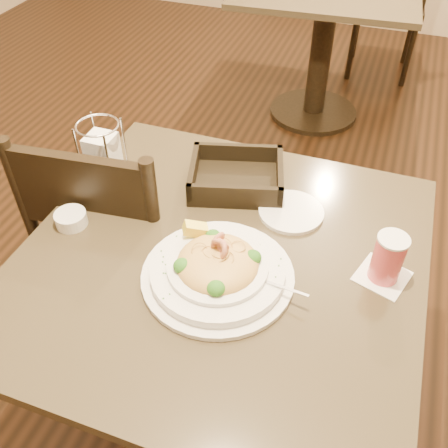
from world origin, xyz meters
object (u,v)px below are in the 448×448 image
(side_plate, at_px, (291,212))
(butter_ramekin, at_px, (71,219))
(background_table, at_px, (324,29))
(pasta_bowl, at_px, (218,268))
(dining_chair_near, at_px, (120,244))
(main_table, at_px, (221,319))
(napkin_caddy, at_px, (104,157))
(drink_glass, at_px, (388,258))
(bread_basket, at_px, (236,178))

(side_plate, xyz_separation_m, butter_ramekin, (-0.49, -0.22, 0.01))
(background_table, distance_m, pasta_bowl, 2.08)
(dining_chair_near, distance_m, butter_ramekin, 0.34)
(dining_chair_near, distance_m, pasta_bowl, 0.55)
(main_table, bearing_deg, butter_ramekin, -176.64)
(main_table, bearing_deg, napkin_caddy, 157.14)
(drink_glass, xyz_separation_m, side_plate, (-0.24, 0.14, -0.05))
(background_table, xyz_separation_m, side_plate, (0.24, -1.80, 0.24))
(bread_basket, bearing_deg, main_table, -78.95)
(bread_basket, bearing_deg, dining_chair_near, -166.55)
(bread_basket, height_order, butter_ramekin, bread_basket)
(background_table, height_order, drink_glass, drink_glass)
(dining_chair_near, distance_m, side_plate, 0.57)
(bread_basket, xyz_separation_m, napkin_caddy, (-0.33, -0.10, 0.05))
(butter_ramekin, bearing_deg, background_table, 82.97)
(pasta_bowl, relative_size, napkin_caddy, 2.11)
(main_table, relative_size, drink_glass, 6.94)
(pasta_bowl, distance_m, bread_basket, 0.33)
(side_plate, bearing_deg, background_table, 97.67)
(side_plate, relative_size, butter_ramekin, 2.12)
(background_table, bearing_deg, butter_ramekin, -97.03)
(pasta_bowl, height_order, bread_basket, pasta_bowl)
(drink_glass, distance_m, butter_ramekin, 0.73)
(main_table, distance_m, drink_glass, 0.46)
(bread_basket, relative_size, napkin_caddy, 1.62)
(dining_chair_near, bearing_deg, butter_ramekin, 88.87)
(napkin_caddy, bearing_deg, side_plate, 3.90)
(drink_glass, height_order, side_plate, drink_glass)
(background_table, xyz_separation_m, drink_glass, (0.48, -1.94, 0.30))
(dining_chair_near, height_order, side_plate, dining_chair_near)
(dining_chair_near, bearing_deg, drink_glass, 165.16)
(background_table, distance_m, bread_basket, 1.76)
(bread_basket, relative_size, butter_ramekin, 3.72)
(butter_ramekin, bearing_deg, dining_chair_near, 94.90)
(bread_basket, distance_m, napkin_caddy, 0.35)
(butter_ramekin, bearing_deg, main_table, 3.36)
(pasta_bowl, xyz_separation_m, bread_basket, (-0.07, 0.32, -0.01))
(drink_glass, xyz_separation_m, butter_ramekin, (-0.73, -0.08, -0.04))
(side_plate, bearing_deg, main_table, -120.55)
(main_table, height_order, background_table, same)
(pasta_bowl, bearing_deg, napkin_caddy, 150.45)
(drink_glass, distance_m, side_plate, 0.28)
(dining_chair_near, relative_size, bread_basket, 3.28)
(pasta_bowl, height_order, side_plate, pasta_bowl)
(dining_chair_near, bearing_deg, main_table, 150.13)
(main_table, distance_m, background_table, 2.00)
(napkin_caddy, bearing_deg, pasta_bowl, -29.55)
(drink_glass, xyz_separation_m, napkin_caddy, (-0.73, 0.10, 0.02))
(dining_chair_near, relative_size, butter_ramekin, 12.19)
(bread_basket, xyz_separation_m, side_plate, (0.16, -0.06, -0.02))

